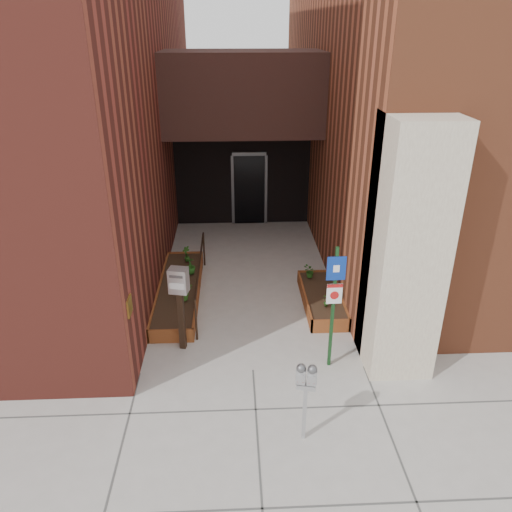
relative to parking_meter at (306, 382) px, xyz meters
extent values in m
plane|color=#9E9991|center=(-0.68, 1.62, -1.03)|extent=(80.00, 80.00, 0.00)
cube|color=maroon|center=(-6.68, 8.32, 3.97)|extent=(8.00, 14.60, 10.00)
cube|color=brown|center=(5.32, 8.77, 3.97)|extent=(8.00, 13.70, 10.00)
cube|color=#B7A58D|center=(1.87, 1.82, 1.17)|extent=(1.10, 1.20, 4.40)
cube|color=black|center=(-0.68, 7.62, 2.97)|extent=(4.20, 2.00, 2.00)
cube|color=black|center=(-0.68, 9.02, 0.47)|extent=(4.00, 0.30, 3.00)
cube|color=black|center=(-0.48, 8.84, 0.02)|extent=(0.90, 0.06, 2.10)
cube|color=#B79338|center=(-2.67, 1.42, 0.47)|extent=(0.04, 0.30, 0.30)
cube|color=brown|center=(-2.23, 2.54, -0.88)|extent=(0.90, 0.04, 0.30)
cube|color=brown|center=(-2.23, 6.10, -0.88)|extent=(0.90, 0.04, 0.30)
cube|color=brown|center=(-2.66, 4.32, -0.88)|extent=(0.04, 3.60, 0.30)
cube|color=brown|center=(-1.80, 4.32, -0.88)|extent=(0.04, 3.60, 0.30)
cube|color=black|center=(-2.23, 4.32, -0.90)|extent=(0.82, 3.52, 0.26)
cube|color=brown|center=(0.92, 2.74, -0.88)|extent=(0.80, 0.04, 0.30)
cube|color=brown|center=(0.92, 4.90, -0.88)|extent=(0.80, 0.04, 0.30)
cube|color=brown|center=(0.54, 3.82, -0.88)|extent=(0.04, 2.20, 0.30)
cube|color=brown|center=(1.30, 3.82, -0.88)|extent=(0.04, 2.20, 0.30)
cube|color=black|center=(0.92, 3.82, -0.90)|extent=(0.72, 2.12, 0.26)
cylinder|color=black|center=(-1.73, 2.62, -0.58)|extent=(0.04, 0.04, 0.90)
cylinder|color=black|center=(-1.73, 5.92, -0.58)|extent=(0.04, 0.04, 0.90)
cylinder|color=black|center=(-1.73, 4.27, -0.15)|extent=(0.04, 3.30, 0.04)
cube|color=#A1A1A3|center=(0.00, 0.00, -0.57)|extent=(0.07, 0.07, 0.92)
cube|color=#A1A1A3|center=(0.00, 0.00, -0.07)|extent=(0.29, 0.17, 0.07)
cube|color=#A1A1A3|center=(-0.08, 0.02, 0.09)|extent=(0.15, 0.12, 0.24)
sphere|color=#59595B|center=(-0.08, 0.02, 0.23)|extent=(0.14, 0.14, 0.14)
cube|color=white|center=(-0.09, -0.03, 0.11)|extent=(0.08, 0.02, 0.05)
cube|color=#B21414|center=(-0.09, -0.03, 0.04)|extent=(0.08, 0.02, 0.03)
cube|color=#A1A1A3|center=(0.08, -0.02, 0.09)|extent=(0.15, 0.12, 0.24)
sphere|color=#59595B|center=(0.08, -0.02, 0.23)|extent=(0.14, 0.14, 0.14)
cube|color=white|center=(0.07, -0.06, 0.11)|extent=(0.08, 0.02, 0.05)
cube|color=#B21414|center=(0.07, -0.06, 0.04)|extent=(0.08, 0.02, 0.03)
cube|color=#153A19|center=(0.69, 1.72, 0.14)|extent=(0.05, 0.05, 2.33)
cube|color=navy|center=(0.69, 1.69, 0.93)|extent=(0.32, 0.03, 0.42)
cube|color=white|center=(0.69, 1.68, 0.93)|extent=(0.11, 0.02, 0.13)
cube|color=white|center=(0.69, 1.69, 0.45)|extent=(0.27, 0.03, 0.37)
cube|color=#B21414|center=(0.69, 1.68, 0.61)|extent=(0.27, 0.02, 0.06)
cylinder|color=#B21414|center=(0.69, 1.68, 0.43)|extent=(0.15, 0.02, 0.15)
cube|color=black|center=(-1.98, 2.38, -0.42)|extent=(0.13, 0.13, 1.22)
cube|color=silver|center=(-1.98, 2.38, 0.41)|extent=(0.38, 0.31, 0.47)
cube|color=#59595B|center=(-2.00, 2.25, 0.55)|extent=(0.24, 0.06, 0.04)
cube|color=white|center=(-2.00, 2.25, 0.36)|extent=(0.26, 0.07, 0.11)
imported|color=#265719|center=(-2.05, 3.68, -0.52)|extent=(0.47, 0.47, 0.41)
imported|color=#29611B|center=(-2.37, 4.53, -0.57)|extent=(0.20, 0.20, 0.33)
imported|color=#225D1A|center=(-2.00, 4.90, -0.53)|extent=(0.26, 0.26, 0.40)
imported|color=#265C1A|center=(-2.14, 5.54, -0.53)|extent=(0.29, 0.29, 0.40)
imported|color=#27621C|center=(1.17, 3.54, -0.55)|extent=(0.23, 0.23, 0.37)
imported|color=#235B1A|center=(0.90, 3.26, -0.58)|extent=(0.17, 0.17, 0.30)
imported|color=#225618|center=(0.75, 4.56, -0.58)|extent=(0.38, 0.38, 0.30)
camera|label=1|loc=(-0.97, -5.55, 4.59)|focal=35.00mm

